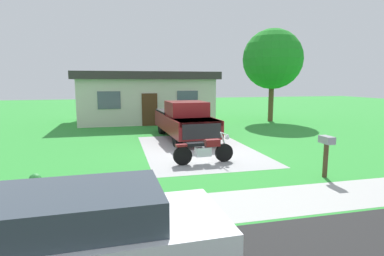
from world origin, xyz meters
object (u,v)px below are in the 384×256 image
pickup_truck (184,120)px  mailbox (326,145)px  fire_hydrant (36,193)px  motorcycle (204,150)px  neighbor_house (146,96)px  parked_hatchback (70,236)px  shade_tree (273,59)px

pickup_truck → mailbox: bearing=-69.3°
mailbox → fire_hydrant: bearing=-175.3°
pickup_truck → motorcycle: bearing=-93.9°
pickup_truck → neighbor_house: (-1.21, 7.44, 0.84)m
parked_hatchback → neighbor_house: bearing=81.4°
motorcycle → shade_tree: 13.40m
parked_hatchback → neighbor_house: neighbor_house is taller
fire_hydrant → parked_hatchback: size_ratio=0.19×
pickup_truck → parked_hatchback: 11.51m
fire_hydrant → mailbox: mailbox is taller
pickup_truck → mailbox: size_ratio=4.54×
shade_tree → pickup_truck: bearing=-145.4°
pickup_truck → mailbox: pickup_truck is taller
parked_hatchback → mailbox: 7.59m
mailbox → neighbor_house: neighbor_house is taller
neighbor_house → parked_hatchback: bearing=-98.6°
motorcycle → parked_hatchback: parked_hatchback is taller
pickup_truck → shade_tree: 9.78m
pickup_truck → neighbor_house: size_ratio=0.60×
pickup_truck → shade_tree: bearing=34.6°
fire_hydrant → neighbor_house: bearing=75.9°
parked_hatchback → mailbox: bearing=27.4°
parked_hatchback → shade_tree: 20.04m
mailbox → pickup_truck: bearing=110.7°
motorcycle → parked_hatchback: bearing=-121.7°
motorcycle → fire_hydrant: (-4.74, -3.05, -0.05)m
motorcycle → shade_tree: size_ratio=0.34×
motorcycle → neighbor_house: bearing=94.1°
shade_tree → motorcycle: bearing=-127.9°
motorcycle → mailbox: (3.10, -2.40, 0.51)m
motorcycle → pickup_truck: bearing=86.1°
shade_tree → neighbor_house: size_ratio=0.68×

